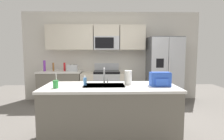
{
  "coord_description": "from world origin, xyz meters",
  "views": [
    {
      "loc": [
        -0.14,
        -3.5,
        1.48
      ],
      "look_at": [
        -0.03,
        0.6,
        1.05
      ],
      "focal_mm": 30.04,
      "sensor_mm": 36.0,
      "label": 1
    }
  ],
  "objects_px": {
    "sink_faucet": "(104,74)",
    "paper_towel_roll": "(128,78)",
    "toaster": "(72,68)",
    "range_oven": "(105,87)",
    "drink_cup_green": "(56,84)",
    "bottle_red": "(65,67)",
    "refrigerator": "(164,70)",
    "pepper_mill": "(53,67)",
    "soap_dispenser": "(85,81)",
    "backpack": "(160,79)",
    "bottle_purple": "(44,66)"
  },
  "relations": [
    {
      "from": "toaster",
      "to": "sink_faucet",
      "type": "bearing_deg",
      "value": -65.37
    },
    {
      "from": "range_oven",
      "to": "sink_faucet",
      "type": "distance_m",
      "value": 2.16
    },
    {
      "from": "range_oven",
      "to": "drink_cup_green",
      "type": "height_order",
      "value": "drink_cup_green"
    },
    {
      "from": "refrigerator",
      "to": "toaster",
      "type": "relative_size",
      "value": 6.61
    },
    {
      "from": "toaster",
      "to": "paper_towel_roll",
      "type": "bearing_deg",
      "value": -57.82
    },
    {
      "from": "range_oven",
      "to": "sink_faucet",
      "type": "height_order",
      "value": "sink_faucet"
    },
    {
      "from": "toaster",
      "to": "bottle_red",
      "type": "xyz_separation_m",
      "value": [
        -0.23,
        0.04,
        0.03
      ]
    },
    {
      "from": "toaster",
      "to": "pepper_mill",
      "type": "distance_m",
      "value": 0.54
    },
    {
      "from": "pepper_mill",
      "to": "drink_cup_green",
      "type": "height_order",
      "value": "drink_cup_green"
    },
    {
      "from": "bottle_purple",
      "to": "drink_cup_green",
      "type": "distance_m",
      "value": 2.63
    },
    {
      "from": "pepper_mill",
      "to": "soap_dispenser",
      "type": "bearing_deg",
      "value": -62.74
    },
    {
      "from": "pepper_mill",
      "to": "drink_cup_green",
      "type": "distance_m",
      "value": 2.53
    },
    {
      "from": "pepper_mill",
      "to": "backpack",
      "type": "relative_size",
      "value": 0.73
    },
    {
      "from": "bottle_purple",
      "to": "sink_faucet",
      "type": "xyz_separation_m",
      "value": [
        1.72,
        -2.08,
        0.02
      ]
    },
    {
      "from": "refrigerator",
      "to": "soap_dispenser",
      "type": "distance_m",
      "value": 2.92
    },
    {
      "from": "range_oven",
      "to": "pepper_mill",
      "type": "bearing_deg",
      "value": -179.9
    },
    {
      "from": "toaster",
      "to": "pepper_mill",
      "type": "relative_size",
      "value": 1.19
    },
    {
      "from": "bottle_purple",
      "to": "soap_dispenser",
      "type": "distance_m",
      "value": 2.63
    },
    {
      "from": "soap_dispenser",
      "to": "paper_towel_roll",
      "type": "bearing_deg",
      "value": 4.65
    },
    {
      "from": "toaster",
      "to": "refrigerator",
      "type": "bearing_deg",
      "value": -0.43
    },
    {
      "from": "bottle_red",
      "to": "pepper_mill",
      "type": "bearing_deg",
      "value": 178.03
    },
    {
      "from": "bottle_purple",
      "to": "paper_towel_roll",
      "type": "relative_size",
      "value": 1.25
    },
    {
      "from": "bottle_purple",
      "to": "range_oven",
      "type": "bearing_deg",
      "value": -0.52
    },
    {
      "from": "soap_dispenser",
      "to": "paper_towel_roll",
      "type": "distance_m",
      "value": 0.73
    },
    {
      "from": "drink_cup_green",
      "to": "soap_dispenser",
      "type": "height_order",
      "value": "drink_cup_green"
    },
    {
      "from": "bottle_red",
      "to": "bottle_purple",
      "type": "relative_size",
      "value": 0.79
    },
    {
      "from": "toaster",
      "to": "drink_cup_green",
      "type": "height_order",
      "value": "drink_cup_green"
    },
    {
      "from": "refrigerator",
      "to": "backpack",
      "type": "distance_m",
      "value": 2.35
    },
    {
      "from": "bottle_red",
      "to": "paper_towel_roll",
      "type": "distance_m",
      "value": 2.65
    },
    {
      "from": "drink_cup_green",
      "to": "backpack",
      "type": "bearing_deg",
      "value": 4.73
    },
    {
      "from": "pepper_mill",
      "to": "drink_cup_green",
      "type": "xyz_separation_m",
      "value": [
        0.71,
        -2.43,
        -0.06
      ]
    },
    {
      "from": "sink_faucet",
      "to": "drink_cup_green",
      "type": "relative_size",
      "value": 1.17
    },
    {
      "from": "refrigerator",
      "to": "soap_dispenser",
      "type": "xyz_separation_m",
      "value": [
        -1.98,
        -2.15,
        0.04
      ]
    },
    {
      "from": "refrigerator",
      "to": "sink_faucet",
      "type": "xyz_separation_m",
      "value": [
        -1.66,
        -1.99,
        0.14
      ]
    },
    {
      "from": "range_oven",
      "to": "soap_dispenser",
      "type": "distance_m",
      "value": 2.3
    },
    {
      "from": "range_oven",
      "to": "sink_faucet",
      "type": "xyz_separation_m",
      "value": [
        -0.0,
        -2.07,
        0.62
      ]
    },
    {
      "from": "sink_faucet",
      "to": "paper_towel_roll",
      "type": "distance_m",
      "value": 0.42
    },
    {
      "from": "drink_cup_green",
      "to": "soap_dispenser",
      "type": "distance_m",
      "value": 0.48
    },
    {
      "from": "paper_towel_roll",
      "to": "backpack",
      "type": "xyz_separation_m",
      "value": [
        0.51,
        -0.13,
        -0.0
      ]
    },
    {
      "from": "range_oven",
      "to": "backpack",
      "type": "relative_size",
      "value": 4.25
    },
    {
      "from": "soap_dispenser",
      "to": "bottle_purple",
      "type": "bearing_deg",
      "value": 121.96
    },
    {
      "from": "soap_dispenser",
      "to": "backpack",
      "type": "xyz_separation_m",
      "value": [
        1.24,
        -0.07,
        0.05
      ]
    },
    {
      "from": "toaster",
      "to": "bottle_red",
      "type": "height_order",
      "value": "bottle_red"
    },
    {
      "from": "drink_cup_green",
      "to": "backpack",
      "type": "distance_m",
      "value": 1.67
    },
    {
      "from": "paper_towel_roll",
      "to": "backpack",
      "type": "relative_size",
      "value": 0.75
    },
    {
      "from": "pepper_mill",
      "to": "soap_dispenser",
      "type": "height_order",
      "value": "pepper_mill"
    },
    {
      "from": "sink_faucet",
      "to": "soap_dispenser",
      "type": "xyz_separation_m",
      "value": [
        -0.32,
        -0.15,
        -0.1
      ]
    },
    {
      "from": "sink_faucet",
      "to": "soap_dispenser",
      "type": "height_order",
      "value": "sink_faucet"
    },
    {
      "from": "sink_faucet",
      "to": "backpack",
      "type": "relative_size",
      "value": 0.88
    },
    {
      "from": "bottle_red",
      "to": "drink_cup_green",
      "type": "relative_size",
      "value": 0.98
    }
  ]
}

